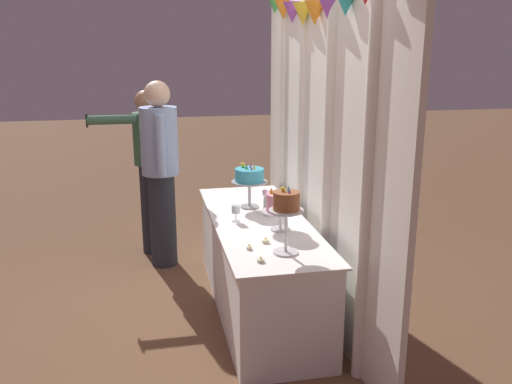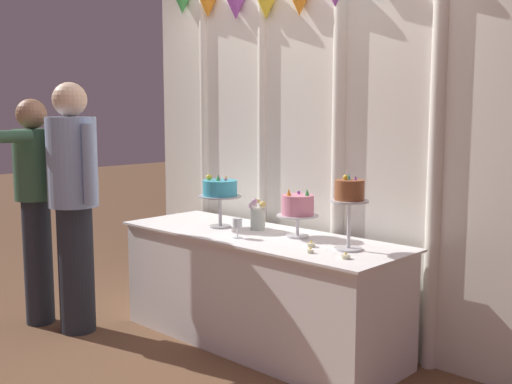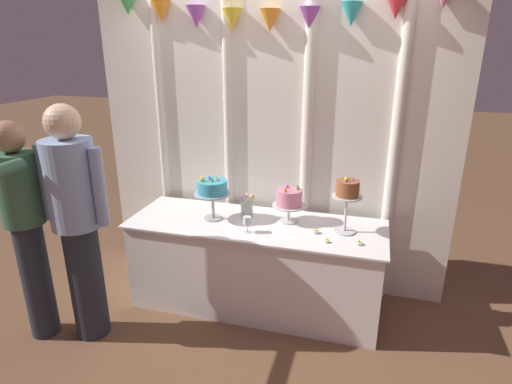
% 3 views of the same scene
% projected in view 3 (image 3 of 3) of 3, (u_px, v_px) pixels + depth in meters
% --- Properties ---
extents(ground_plane, '(24.00, 24.00, 0.00)m').
position_uv_depth(ground_plane, '(252.00, 310.00, 3.50)').
color(ground_plane, brown).
extents(draped_curtain, '(3.03, 0.16, 2.76)m').
position_uv_depth(draped_curtain, '(274.00, 123.00, 3.50)').
color(draped_curtain, white).
rests_on(draped_curtain, ground_plane).
extents(cake_table, '(2.03, 0.71, 0.74)m').
position_uv_depth(cake_table, '(256.00, 264.00, 3.47)').
color(cake_table, white).
rests_on(cake_table, ground_plane).
extents(cake_display_leftmost, '(0.30, 0.30, 0.37)m').
position_uv_depth(cake_display_leftmost, '(212.00, 189.00, 3.34)').
color(cake_display_leftmost, '#B2B2B7').
rests_on(cake_display_leftmost, cake_table).
extents(cake_display_center, '(0.27, 0.27, 0.31)m').
position_uv_depth(cake_display_center, '(289.00, 199.00, 3.31)').
color(cake_display_center, silver).
rests_on(cake_display_center, cake_table).
extents(cake_display_rightmost, '(0.22, 0.22, 0.44)m').
position_uv_depth(cake_display_rightmost, '(347.00, 193.00, 3.09)').
color(cake_display_rightmost, silver).
rests_on(cake_display_rightmost, cake_table).
extents(wine_glass, '(0.06, 0.06, 0.13)m').
position_uv_depth(wine_glass, '(247.00, 221.00, 3.15)').
color(wine_glass, silver).
rests_on(wine_glass, cake_table).
extents(flower_vase, '(0.14, 0.11, 0.22)m').
position_uv_depth(flower_vase, '(247.00, 207.00, 3.43)').
color(flower_vase, '#B2C1B2').
rests_on(flower_vase, cake_table).
extents(tealight_far_left, '(0.05, 0.05, 0.04)m').
position_uv_depth(tealight_far_left, '(316.00, 232.00, 3.16)').
color(tealight_far_left, beige).
rests_on(tealight_far_left, cake_table).
extents(tealight_near_left, '(0.04, 0.04, 0.04)m').
position_uv_depth(tealight_near_left, '(327.00, 241.00, 3.02)').
color(tealight_near_left, beige).
rests_on(tealight_near_left, cake_table).
extents(tealight_near_right, '(0.05, 0.05, 0.04)m').
position_uv_depth(tealight_near_right, '(359.00, 243.00, 2.99)').
color(tealight_near_right, beige).
rests_on(tealight_near_right, cake_table).
extents(guest_man_pink_jacket, '(0.51, 0.34, 1.73)m').
position_uv_depth(guest_man_pink_jacket, '(77.00, 217.00, 2.92)').
color(guest_man_pink_jacket, '#282D38').
rests_on(guest_man_pink_jacket, ground_plane).
extents(guest_man_dark_suit, '(0.40, 0.73, 1.62)m').
position_uv_depth(guest_man_dark_suit, '(24.00, 222.00, 2.92)').
color(guest_man_dark_suit, '#282D38').
rests_on(guest_man_dark_suit, ground_plane).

